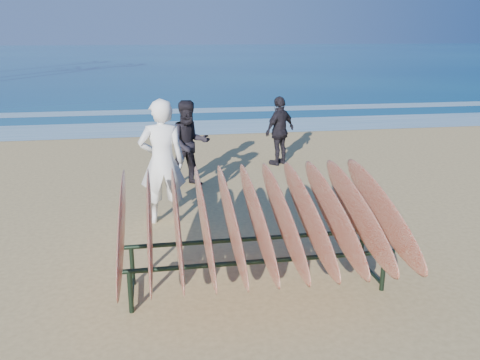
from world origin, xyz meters
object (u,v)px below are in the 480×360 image
(person_dark_a, at_px, (189,144))
(person_dark_b, at_px, (280,131))
(surfboard_rack, at_px, (257,218))
(person_white, at_px, (162,162))

(person_dark_a, relative_size, person_dark_b, 1.09)
(surfboard_rack, relative_size, person_dark_a, 1.87)
(surfboard_rack, distance_m, person_white, 2.65)
(person_dark_b, bearing_deg, person_white, 13.41)
(surfboard_rack, bearing_deg, person_white, 112.97)
(person_white, xyz_separation_m, person_dark_b, (2.72, 3.27, -0.22))
(surfboard_rack, bearing_deg, person_dark_b, 73.34)
(person_dark_b, bearing_deg, person_dark_a, -4.62)
(person_dark_a, distance_m, person_dark_b, 2.56)
(person_dark_a, bearing_deg, surfboard_rack, -97.53)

